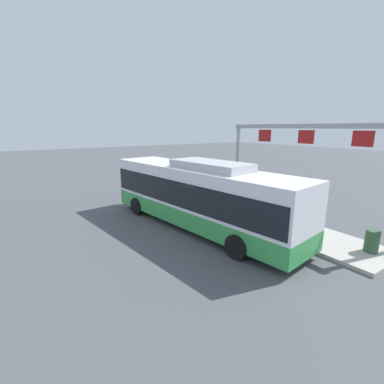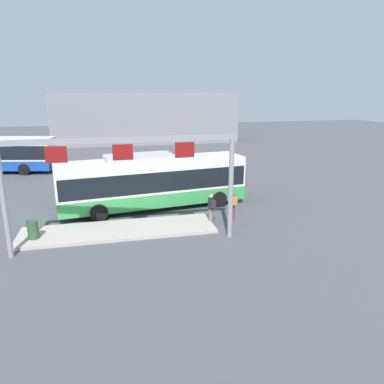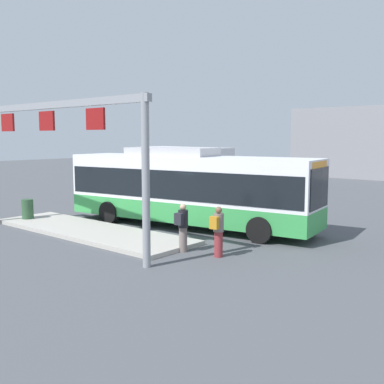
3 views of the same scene
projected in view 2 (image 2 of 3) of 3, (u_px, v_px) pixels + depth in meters
name	position (u px, v px, depth m)	size (l,w,h in m)	color
ground_plane	(154.00, 208.00, 23.08)	(120.00, 120.00, 0.00)	#4C4F54
platform_curb	(119.00, 230.00, 19.20)	(10.00, 2.80, 0.16)	#B2ADA3
bus_main	(153.00, 180.00, 22.59)	(11.71, 4.02, 3.46)	green
person_boarding	(211.00, 208.00, 20.19)	(0.39, 0.56, 1.67)	slate
person_waiting_near	(233.00, 205.00, 20.71)	(0.37, 0.54, 1.67)	maroon
platform_sign_gantry	(124.00, 167.00, 16.41)	(10.61, 0.24, 5.20)	gray
station_building	(145.00, 118.00, 52.20)	(25.07, 8.00, 6.79)	gray
trash_bin	(33.00, 230.00, 17.80)	(0.52, 0.52, 0.90)	#2D5133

